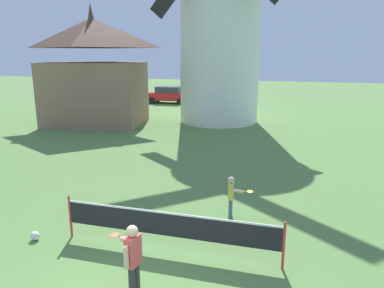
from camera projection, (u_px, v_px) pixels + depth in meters
The scene contains 8 objects.
windmill at pixel (220, 7), 23.29m from camera, with size 8.38×6.00×14.90m.
tennis_net at pixel (168, 225), 8.35m from camera, with size 5.25×0.06×1.10m.
player_near at pixel (132, 257), 6.75m from camera, with size 0.78×0.69×1.47m.
player_far at pixel (232, 195), 10.16m from camera, with size 0.74×0.41×1.20m.
stray_ball at pixel (35, 236), 9.01m from camera, with size 0.22×0.22×0.22m, color silver.
parked_car_red at pixel (168, 95), 34.28m from camera, with size 4.05×2.04×1.56m.
parked_car_silver at pixel (229, 96), 32.76m from camera, with size 3.99×2.05×1.56m.
chapel at pixel (94, 74), 23.42m from camera, with size 6.96×5.58×7.60m.
Camera 1 is at (2.77, -4.99, 4.49)m, focal length 33.99 mm.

